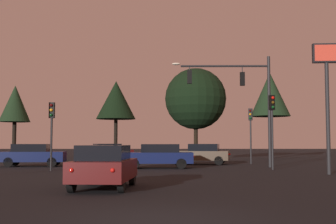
% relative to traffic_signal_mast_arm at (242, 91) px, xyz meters
% --- Properties ---
extents(ground_plane, '(168.00, 168.00, 0.00)m').
position_rel_traffic_signal_mast_arm_xyz_m(ground_plane, '(-5.21, 4.63, -5.00)').
color(ground_plane, black).
rests_on(ground_plane, ground).
extents(traffic_signal_mast_arm, '(6.52, 0.41, 7.33)m').
position_rel_traffic_signal_mast_arm_xyz_m(traffic_signal_mast_arm, '(0.00, 0.00, 0.00)').
color(traffic_signal_mast_arm, '#232326').
rests_on(traffic_signal_mast_arm, ground).
extents(traffic_light_corner_left, '(0.36, 0.38, 4.20)m').
position_rel_traffic_signal_mast_arm_xyz_m(traffic_light_corner_left, '(1.40, 4.39, -2.02)').
color(traffic_light_corner_left, '#232326').
rests_on(traffic_light_corner_left, ground).
extents(traffic_light_corner_right, '(0.35, 0.38, 4.46)m').
position_rel_traffic_signal_mast_arm_xyz_m(traffic_light_corner_right, '(1.32, -2.68, -1.84)').
color(traffic_light_corner_right, '#232326').
rests_on(traffic_light_corner_right, ground).
extents(traffic_light_median, '(0.31, 0.35, 3.92)m').
position_rel_traffic_signal_mast_arm_xyz_m(traffic_light_median, '(-11.61, -3.66, -2.20)').
color(traffic_light_median, '#232326').
rests_on(traffic_light_median, ground).
extents(car_nearside_lane, '(2.07, 4.13, 1.52)m').
position_rel_traffic_signal_mast_arm_xyz_m(car_nearside_lane, '(-7.26, -13.46, -4.20)').
color(car_nearside_lane, '#4C0F0F').
rests_on(car_nearside_lane, ground).
extents(car_crossing_left, '(4.47, 2.19, 1.52)m').
position_rel_traffic_signal_mast_arm_xyz_m(car_crossing_left, '(-14.14, 1.34, -4.20)').
color(car_crossing_left, '#0F1947').
rests_on(car_crossing_left, ground).
extents(car_crossing_right, '(4.50, 1.88, 1.52)m').
position_rel_traffic_signal_mast_arm_xyz_m(car_crossing_right, '(-5.52, -1.00, -4.20)').
color(car_crossing_right, '#0F1947').
rests_on(car_crossing_right, ground).
extents(car_far_lane, '(4.34, 3.20, 1.52)m').
position_rel_traffic_signal_mast_arm_xyz_m(car_far_lane, '(-9.97, 9.39, -4.20)').
color(car_far_lane, '#4C0F0F').
rests_on(car_far_lane, ground).
extents(car_parked_lot, '(4.31, 2.60, 1.52)m').
position_rel_traffic_signal_mast_arm_xyz_m(car_parked_lot, '(-2.31, 3.88, -4.20)').
color(car_parked_lot, '#473828').
rests_on(car_parked_lot, ground).
extents(store_sign_illuminated, '(1.41, 0.37, 6.72)m').
position_rel_traffic_signal_mast_arm_xyz_m(store_sign_illuminated, '(3.22, -6.59, -0.06)').
color(store_sign_illuminated, '#232326').
rests_on(store_sign_illuminated, ground).
extents(tree_behind_sign, '(4.43, 4.43, 8.58)m').
position_rel_traffic_signal_mast_arm_xyz_m(tree_behind_sign, '(-10.60, 20.89, 1.40)').
color(tree_behind_sign, black).
rests_on(tree_behind_sign, ground).
extents(tree_left_far, '(5.52, 5.52, 8.33)m').
position_rel_traffic_signal_mast_arm_xyz_m(tree_left_far, '(-2.31, 10.72, 0.56)').
color(tree_left_far, black).
rests_on(tree_left_far, ground).
extents(tree_center_horizon, '(4.05, 4.05, 8.86)m').
position_rel_traffic_signal_mast_arm_xyz_m(tree_center_horizon, '(5.78, 16.32, 1.54)').
color(tree_center_horizon, black).
rests_on(tree_center_horizon, ground).
extents(tree_right_cluster, '(3.07, 3.07, 7.41)m').
position_rel_traffic_signal_mast_arm_xyz_m(tree_right_cluster, '(-20.23, 15.66, 0.50)').
color(tree_right_cluster, black).
rests_on(tree_right_cluster, ground).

